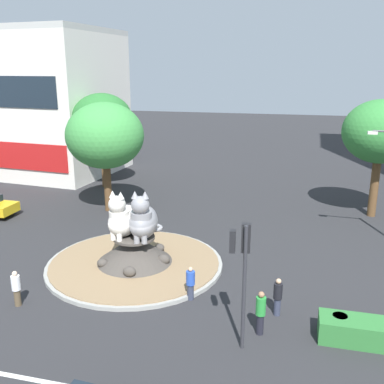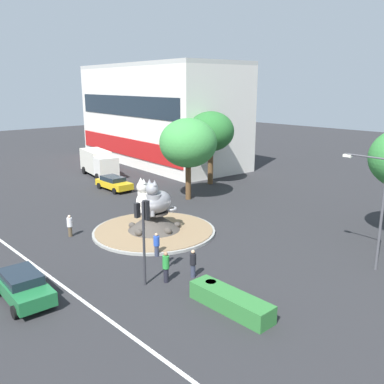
{
  "view_description": "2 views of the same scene",
  "coord_description": "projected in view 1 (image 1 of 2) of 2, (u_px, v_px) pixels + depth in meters",
  "views": [
    {
      "loc": [
        7.93,
        -19.46,
        9.85
      ],
      "look_at": [
        2.67,
        1.48,
        3.73
      ],
      "focal_mm": 41.07,
      "sensor_mm": 36.0,
      "label": 1
    },
    {
      "loc": [
        23.47,
        -18.03,
        10.62
      ],
      "look_at": [
        0.93,
        2.95,
        2.74
      ],
      "focal_mm": 39.42,
      "sensor_mm": 36.0,
      "label": 2
    }
  ],
  "objects": [
    {
      "name": "lane_centreline",
      "position": [
        35.0,
        380.0,
        14.36
      ],
      "size": [
        112.0,
        0.2,
        0.01
      ],
      "primitive_type": "cube",
      "color": "silver",
      "rests_on": "ground"
    },
    {
      "name": "pedestrian_black_shirt",
      "position": [
        278.0,
        296.0,
        17.93
      ],
      "size": [
        0.36,
        0.36,
        1.64
      ],
      "rotation": [
        0.0,
        0.0,
        0.99
      ],
      "color": "#33384C",
      "rests_on": "ground"
    },
    {
      "name": "ground_plane",
      "position": [
        135.0,
        265.0,
        22.71
      ],
      "size": [
        160.0,
        160.0,
        0.0
      ],
      "primitive_type": "plane",
      "color": "#28282B"
    },
    {
      "name": "second_tree_near_tower",
      "position": [
        105.0,
        136.0,
        30.06
      ],
      "size": [
        5.34,
        5.34,
        7.65
      ],
      "color": "brown",
      "rests_on": "ground"
    },
    {
      "name": "pedestrian_green_shirt",
      "position": [
        261.0,
        312.0,
        16.63
      ],
      "size": [
        0.38,
        0.38,
        1.79
      ],
      "rotation": [
        0.0,
        0.0,
        6.07
      ],
      "color": "black",
      "rests_on": "ground"
    },
    {
      "name": "broadleaf_tree_behind_island",
      "position": [
        381.0,
        132.0,
        28.77
      ],
      "size": [
        4.92,
        4.92,
        7.92
      ],
      "color": "brown",
      "rests_on": "ground"
    },
    {
      "name": "clipped_hedge_strip",
      "position": [
        383.0,
        334.0,
        16.07
      ],
      "size": [
        4.57,
        1.2,
        0.9
      ],
      "primitive_type": "cube",
      "color": "#2D7033",
      "rests_on": "ground"
    },
    {
      "name": "pedestrian_white_shirt",
      "position": [
        16.0,
        288.0,
        18.66
      ],
      "size": [
        0.37,
        0.37,
        1.61
      ],
      "rotation": [
        0.0,
        0.0,
        1.17
      ],
      "color": "brown",
      "rests_on": "ground"
    },
    {
      "name": "pedestrian_blue_shirt",
      "position": [
        191.0,
        283.0,
        19.18
      ],
      "size": [
        0.39,
        0.39,
        1.55
      ],
      "rotation": [
        0.0,
        0.0,
        6.01
      ],
      "color": "#33384C",
      "rests_on": "ground"
    },
    {
      "name": "cat_statue_grey",
      "position": [
        143.0,
        220.0,
        21.81
      ],
      "size": [
        1.77,
        2.73,
        2.59
      ],
      "rotation": [
        0.0,
        0.0,
        -1.41
      ],
      "color": "gray",
      "rests_on": "roundabout_island"
    },
    {
      "name": "roundabout_island",
      "position": [
        135.0,
        256.0,
        22.56
      ],
      "size": [
        9.03,
        9.03,
        1.61
      ],
      "color": "gray",
      "rests_on": "ground"
    },
    {
      "name": "cat_statue_white",
      "position": [
        123.0,
        219.0,
        22.11
      ],
      "size": [
        1.96,
        2.57,
        2.48
      ],
      "rotation": [
        0.0,
        0.0,
        -1.75
      ],
      "color": "silver",
      "rests_on": "roundabout_island"
    },
    {
      "name": "third_tree_left",
      "position": [
        102.0,
        120.0,
        36.35
      ],
      "size": [
        4.99,
        4.99,
        7.89
      ],
      "color": "brown",
      "rests_on": "ground"
    },
    {
      "name": "litter_bin",
      "position": [
        339.0,
        326.0,
        16.58
      ],
      "size": [
        0.56,
        0.56,
        0.9
      ],
      "color": "#2D4233",
      "rests_on": "ground"
    },
    {
      "name": "traffic_light_mast",
      "position": [
        243.0,
        259.0,
        15.19
      ],
      "size": [
        0.71,
        0.58,
        4.74
      ],
      "rotation": [
        0.0,
        0.0,
        1.67
      ],
      "color": "#2D2D33",
      "rests_on": "ground"
    }
  ]
}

